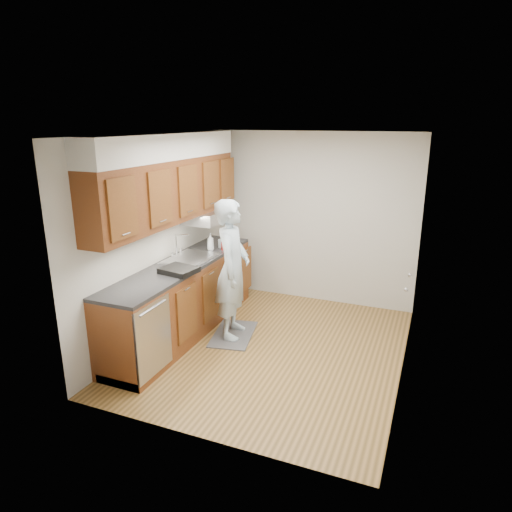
% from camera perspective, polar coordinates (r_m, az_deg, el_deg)
% --- Properties ---
extents(floor, '(3.50, 3.50, 0.00)m').
position_cam_1_polar(floor, '(5.62, 1.98, -11.45)').
color(floor, olive).
rests_on(floor, ground).
extents(ceiling, '(3.50, 3.50, 0.00)m').
position_cam_1_polar(ceiling, '(4.96, 2.28, 14.94)').
color(ceiling, white).
rests_on(ceiling, wall_left).
extents(wall_left, '(0.02, 3.50, 2.50)m').
position_cam_1_polar(wall_left, '(5.82, -11.91, 2.40)').
color(wall_left, '#B5B3AA').
rests_on(wall_left, floor).
extents(wall_right, '(0.02, 3.50, 2.50)m').
position_cam_1_polar(wall_right, '(4.87, 18.94, -0.95)').
color(wall_right, '#B5B3AA').
rests_on(wall_right, floor).
extents(wall_back, '(3.00, 0.02, 2.50)m').
position_cam_1_polar(wall_back, '(6.78, 7.22, 4.64)').
color(wall_back, '#B5B3AA').
rests_on(wall_back, floor).
extents(counter, '(0.64, 2.80, 1.30)m').
position_cam_1_polar(counter, '(5.89, -9.03, -5.05)').
color(counter, brown).
rests_on(counter, floor).
extents(upper_cabinets, '(0.47, 2.80, 1.21)m').
position_cam_1_polar(upper_cabinets, '(5.63, -10.63, 9.26)').
color(upper_cabinets, brown).
rests_on(upper_cabinets, wall_left).
extents(closet_door, '(0.02, 1.22, 2.05)m').
position_cam_1_polar(closet_door, '(5.23, 18.80, -2.36)').
color(closet_door, silver).
rests_on(closet_door, wall_right).
extents(floor_mat, '(0.63, 0.90, 0.02)m').
position_cam_1_polar(floor_mat, '(5.94, -2.84, -9.73)').
color(floor_mat, '#5C5C5E').
rests_on(floor_mat, floor).
extents(person, '(0.59, 0.77, 1.97)m').
position_cam_1_polar(person, '(5.57, -2.98, -0.55)').
color(person, '#A9BFCD').
rests_on(person, floor_mat).
extents(soap_bottle_a, '(0.12, 0.12, 0.24)m').
position_cam_1_polar(soap_bottle_a, '(6.21, -5.71, 1.77)').
color(soap_bottle_a, silver).
rests_on(soap_bottle_a, counter).
extents(soap_bottle_b, '(0.11, 0.11, 0.18)m').
position_cam_1_polar(soap_bottle_b, '(6.33, -4.25, 1.82)').
color(soap_bottle_b, silver).
rests_on(soap_bottle_b, counter).
extents(soda_can, '(0.08, 0.08, 0.11)m').
position_cam_1_polar(soda_can, '(6.24, -4.12, 1.29)').
color(soda_can, red).
rests_on(soda_can, counter).
extents(dish_rack, '(0.44, 0.39, 0.06)m').
position_cam_1_polar(dish_rack, '(5.38, -9.60, -1.75)').
color(dish_rack, black).
rests_on(dish_rack, counter).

